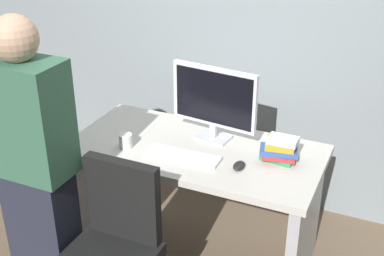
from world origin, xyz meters
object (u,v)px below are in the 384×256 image
(desk, at_px, (195,180))
(person_at_desk, at_px, (35,173))
(mouse, at_px, (239,166))
(cup_near_keyboard, at_px, (126,141))
(book_stack, at_px, (280,149))
(monitor, at_px, (214,100))
(keyboard, at_px, (183,156))

(desk, distance_m, person_at_desk, 0.98)
(mouse, bearing_deg, cup_near_keyboard, -176.26)
(cup_near_keyboard, bearing_deg, mouse, 3.74)
(book_stack, bearing_deg, monitor, 168.24)
(person_at_desk, bearing_deg, monitor, 56.12)
(cup_near_keyboard, height_order, book_stack, book_stack)
(person_at_desk, bearing_deg, desk, 53.91)
(keyboard, bearing_deg, desk, 81.89)
(monitor, distance_m, keyboard, 0.38)
(person_at_desk, relative_size, monitor, 3.04)
(keyboard, bearing_deg, mouse, 1.50)
(monitor, height_order, keyboard, monitor)
(person_at_desk, xyz_separation_m, monitor, (0.60, 0.89, 0.15))
(person_at_desk, distance_m, cup_near_keyboard, 0.61)
(cup_near_keyboard, bearing_deg, book_stack, 14.25)
(monitor, xyz_separation_m, mouse, (0.26, -0.26, -0.24))
(book_stack, bearing_deg, cup_near_keyboard, -165.75)
(desk, xyz_separation_m, book_stack, (0.49, 0.05, 0.30))
(desk, bearing_deg, keyboard, -96.32)
(person_at_desk, distance_m, monitor, 1.08)
(desk, distance_m, mouse, 0.41)
(monitor, bearing_deg, keyboard, -103.68)
(keyboard, relative_size, mouse, 4.30)
(desk, relative_size, mouse, 14.80)
(monitor, bearing_deg, mouse, -45.55)
(cup_near_keyboard, xyz_separation_m, book_stack, (0.86, 0.22, 0.03))
(desk, relative_size, cup_near_keyboard, 17.39)
(person_at_desk, relative_size, keyboard, 3.81)
(person_at_desk, xyz_separation_m, book_stack, (1.03, 0.80, -0.03))
(book_stack, bearing_deg, keyboard, -159.05)
(cup_near_keyboard, bearing_deg, desk, 23.93)
(mouse, xyz_separation_m, book_stack, (0.18, 0.17, 0.06))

